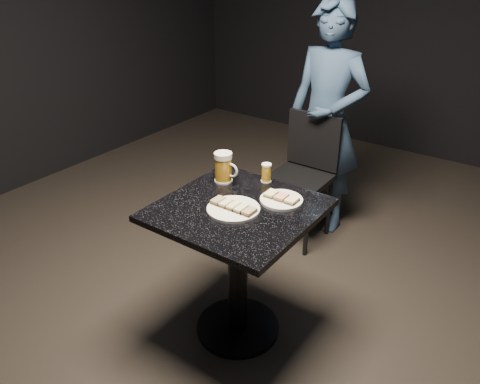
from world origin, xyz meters
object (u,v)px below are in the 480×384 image
Objects in this scene: beer_tumbler at (266,173)px; chair at (304,169)px; table at (238,250)px; patron at (326,121)px; beer_mug at (224,167)px; plate_small at (281,200)px; plate_large at (233,209)px.

beer_tumbler is 0.81m from chair.
beer_tumbler is at bearing 96.96° from table.
beer_mug is at bearing -88.81° from patron.
plate_small is at bearing -38.58° from beer_tumbler.
plate_small is 0.33m from table.
table is at bearing -83.04° from beer_tumbler.
beer_tumbler reaches higher than plate_small.
patron is 1.83× the size of chair.
table is 0.87× the size of chair.
patron is 9.93× the size of beer_mug.
plate_small reaches higher than table.
patron is 1.30m from table.
patron is 0.36m from chair.
plate_small is 0.13× the size of patron.
beer_mug is at bearing 140.32° from table.
beer_mug is 0.22m from beer_tumbler.
table is at bearing -129.83° from plate_small.
plate_large is 0.25m from table.
table is 0.42m from beer_mug.
plate_large is at bearing -44.60° from beer_mug.
patron is 1.09m from beer_mug.
plate_large is 1.13m from chair.
plate_small is 0.24× the size of chair.
plate_large reaches higher than table.
beer_tumbler is at bearing 35.63° from beer_mug.
beer_mug is 0.92m from chair.
plate_large is 0.24m from plate_small.
patron is at bearing 87.70° from beer_mug.
plate_large and plate_small have the same top height.
beer_tumbler is at bearing -77.66° from chair.
patron is 2.09× the size of table.
plate_large is 0.28× the size of chair.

